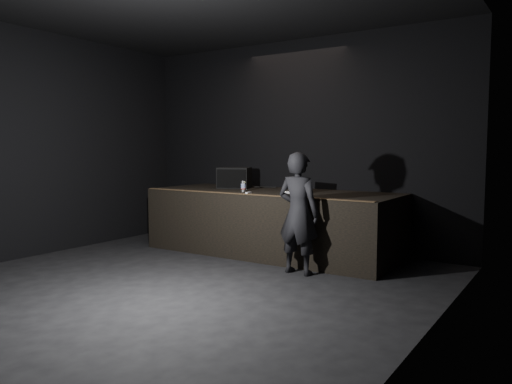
{
  "coord_description": "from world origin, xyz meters",
  "views": [
    {
      "loc": [
        4.11,
        -4.04,
        1.68
      ],
      "look_at": [
        -0.03,
        2.3,
        1.01
      ],
      "focal_mm": 35.0,
      "sensor_mm": 36.0,
      "label": 1
    }
  ],
  "objects_px": {
    "stage_riser": "(272,222)",
    "laptop": "(297,189)",
    "beer_can": "(243,186)",
    "person": "(298,213)",
    "stage_monitor": "(234,178)"
  },
  "relations": [
    {
      "from": "stage_riser",
      "to": "laptop",
      "type": "distance_m",
      "value": 0.74
    },
    {
      "from": "stage_riser",
      "to": "laptop",
      "type": "xyz_separation_m",
      "value": [
        0.48,
        -0.08,
        0.56
      ]
    },
    {
      "from": "stage_riser",
      "to": "beer_can",
      "type": "bearing_deg",
      "value": -129.45
    },
    {
      "from": "person",
      "to": "laptop",
      "type": "bearing_deg",
      "value": -58.11
    },
    {
      "from": "stage_riser",
      "to": "laptop",
      "type": "height_order",
      "value": "laptop"
    },
    {
      "from": "person",
      "to": "stage_monitor",
      "type": "bearing_deg",
      "value": -28.5
    },
    {
      "from": "stage_riser",
      "to": "person",
      "type": "xyz_separation_m",
      "value": [
        0.98,
        -0.95,
        0.32
      ]
    },
    {
      "from": "stage_riser",
      "to": "beer_can",
      "type": "relative_size",
      "value": 23.24
    },
    {
      "from": "stage_monitor",
      "to": "person",
      "type": "distance_m",
      "value": 2.14
    },
    {
      "from": "stage_riser",
      "to": "laptop",
      "type": "relative_size",
      "value": 10.1
    },
    {
      "from": "beer_can",
      "to": "person",
      "type": "xyz_separation_m",
      "value": [
        1.29,
        -0.58,
        -0.27
      ]
    },
    {
      "from": "stage_riser",
      "to": "laptop",
      "type": "bearing_deg",
      "value": -9.26
    },
    {
      "from": "stage_monitor",
      "to": "laptop",
      "type": "distance_m",
      "value": 1.34
    },
    {
      "from": "beer_can",
      "to": "person",
      "type": "height_order",
      "value": "person"
    },
    {
      "from": "person",
      "to": "beer_can",
      "type": "bearing_deg",
      "value": -22.09
    }
  ]
}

